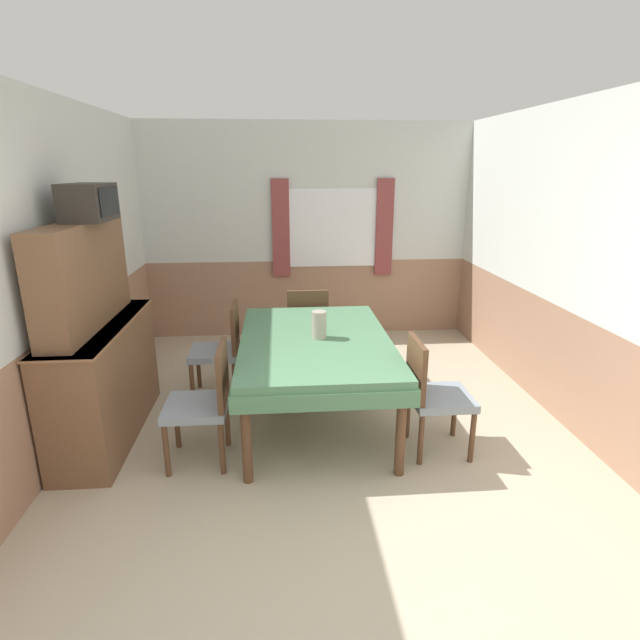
{
  "coord_description": "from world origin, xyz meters",
  "views": [
    {
      "loc": [
        -0.36,
        -1.92,
        2.07
      ],
      "look_at": [
        -0.04,
        1.92,
        0.89
      ],
      "focal_mm": 28.0,
      "sensor_mm": 36.0,
      "label": 1
    }
  ],
  "objects_px": {
    "chair_left_near": "(205,400)",
    "chair_head_window": "(307,325)",
    "sideboard": "(99,351)",
    "dining_table": "(315,349)",
    "chair_right_near": "(432,391)",
    "chair_left_far": "(222,347)",
    "tv": "(89,202)",
    "vase": "(319,325)"
  },
  "relations": [
    {
      "from": "dining_table",
      "to": "chair_right_near",
      "type": "distance_m",
      "value": 1.01
    },
    {
      "from": "dining_table",
      "to": "chair_left_far",
      "type": "distance_m",
      "value": 1.01
    },
    {
      "from": "chair_left_near",
      "to": "chair_left_far",
      "type": "height_order",
      "value": "same"
    },
    {
      "from": "chair_head_window",
      "to": "dining_table",
      "type": "bearing_deg",
      "value": -90.0
    },
    {
      "from": "chair_head_window",
      "to": "tv",
      "type": "distance_m",
      "value": 2.43
    },
    {
      "from": "chair_head_window",
      "to": "sideboard",
      "type": "distance_m",
      "value": 2.12
    },
    {
      "from": "dining_table",
      "to": "tv",
      "type": "bearing_deg",
      "value": -178.22
    },
    {
      "from": "tv",
      "to": "chair_right_near",
      "type": "bearing_deg",
      "value": -11.46
    },
    {
      "from": "chair_left_near",
      "to": "chair_right_near",
      "type": "bearing_deg",
      "value": -90.0
    },
    {
      "from": "chair_right_near",
      "to": "tv",
      "type": "xyz_separation_m",
      "value": [
        -2.46,
        0.5,
        1.35
      ]
    },
    {
      "from": "dining_table",
      "to": "sideboard",
      "type": "relative_size",
      "value": 1.11
    },
    {
      "from": "sideboard",
      "to": "vase",
      "type": "height_order",
      "value": "sideboard"
    },
    {
      "from": "tv",
      "to": "vase",
      "type": "bearing_deg",
      "value": 1.35
    },
    {
      "from": "chair_left_near",
      "to": "sideboard",
      "type": "bearing_deg",
      "value": 62.81
    },
    {
      "from": "chair_left_far",
      "to": "tv",
      "type": "relative_size",
      "value": 1.82
    },
    {
      "from": "dining_table",
      "to": "chair_head_window",
      "type": "height_order",
      "value": "chair_head_window"
    },
    {
      "from": "sideboard",
      "to": "tv",
      "type": "height_order",
      "value": "tv"
    },
    {
      "from": "chair_left_far",
      "to": "sideboard",
      "type": "distance_m",
      "value": 1.1
    },
    {
      "from": "dining_table",
      "to": "chair_head_window",
      "type": "xyz_separation_m",
      "value": [
        0.0,
        1.15,
        -0.15
      ]
    },
    {
      "from": "chair_left_near",
      "to": "chair_head_window",
      "type": "relative_size",
      "value": 1.0
    },
    {
      "from": "chair_left_near",
      "to": "tv",
      "type": "distance_m",
      "value": 1.64
    },
    {
      "from": "chair_right_near",
      "to": "tv",
      "type": "distance_m",
      "value": 2.85
    },
    {
      "from": "chair_left_far",
      "to": "sideboard",
      "type": "xyz_separation_m",
      "value": [
        -0.85,
        -0.66,
        0.23
      ]
    },
    {
      "from": "chair_left_near",
      "to": "chair_right_near",
      "type": "distance_m",
      "value": 1.66
    },
    {
      "from": "chair_right_near",
      "to": "vase",
      "type": "xyz_separation_m",
      "value": [
        -0.8,
        0.54,
        0.37
      ]
    },
    {
      "from": "dining_table",
      "to": "tv",
      "type": "height_order",
      "value": "tv"
    },
    {
      "from": "chair_right_near",
      "to": "sideboard",
      "type": "relative_size",
      "value": 0.52
    },
    {
      "from": "chair_left_near",
      "to": "vase",
      "type": "relative_size",
      "value": 3.93
    },
    {
      "from": "chair_left_far",
      "to": "chair_head_window",
      "type": "xyz_separation_m",
      "value": [
        0.83,
        0.6,
        0.0
      ]
    },
    {
      "from": "dining_table",
      "to": "chair_left_far",
      "type": "relative_size",
      "value": 2.13
    },
    {
      "from": "chair_left_far",
      "to": "sideboard",
      "type": "bearing_deg",
      "value": 127.73
    },
    {
      "from": "tv",
      "to": "chair_head_window",
      "type": "bearing_deg",
      "value": 36.45
    },
    {
      "from": "dining_table",
      "to": "chair_left_far",
      "type": "height_order",
      "value": "chair_left_far"
    },
    {
      "from": "chair_head_window",
      "to": "sideboard",
      "type": "xyz_separation_m",
      "value": [
        -1.68,
        -1.26,
        0.23
      ]
    },
    {
      "from": "sideboard",
      "to": "tv",
      "type": "bearing_deg",
      "value": 48.77
    },
    {
      "from": "dining_table",
      "to": "chair_right_near",
      "type": "relative_size",
      "value": 2.13
    },
    {
      "from": "chair_left_near",
      "to": "vase",
      "type": "xyz_separation_m",
      "value": [
        0.86,
        0.54,
        0.37
      ]
    },
    {
      "from": "sideboard",
      "to": "tv",
      "type": "distance_m",
      "value": 1.12
    },
    {
      "from": "chair_left_far",
      "to": "tv",
      "type": "bearing_deg",
      "value": 126.85
    },
    {
      "from": "chair_left_near",
      "to": "tv",
      "type": "height_order",
      "value": "tv"
    },
    {
      "from": "dining_table",
      "to": "chair_left_near",
      "type": "height_order",
      "value": "chair_left_near"
    },
    {
      "from": "chair_right_near",
      "to": "sideboard",
      "type": "xyz_separation_m",
      "value": [
        -2.51,
        0.44,
        0.23
      ]
    }
  ]
}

